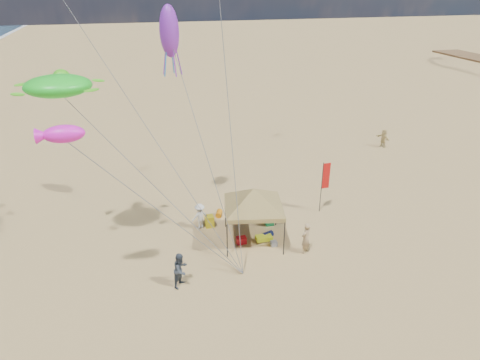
# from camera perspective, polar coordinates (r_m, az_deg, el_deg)

# --- Properties ---
(ground) EXTENTS (280.00, 280.00, 0.00)m
(ground) POSITION_cam_1_polar(r_m,az_deg,el_deg) (21.44, 2.07, -13.09)
(ground) COLOR tan
(ground) RESTS_ON ground
(canopy_tent) EXTENTS (5.95, 5.95, 3.74)m
(canopy_tent) POSITION_cam_1_polar(r_m,az_deg,el_deg) (22.68, 1.85, -1.43)
(canopy_tent) COLOR black
(canopy_tent) RESTS_ON ground
(feather_flag) EXTENTS (0.51, 0.05, 3.35)m
(feather_flag) POSITION_cam_1_polar(r_m,az_deg,el_deg) (26.56, 11.29, 0.10)
(feather_flag) COLOR black
(feather_flag) RESTS_ON ground
(cooler_red) EXTENTS (0.54, 0.38, 0.38)m
(cooler_red) POSITION_cam_1_polar(r_m,az_deg,el_deg) (23.84, 0.18, -8.08)
(cooler_red) COLOR red
(cooler_red) RESTS_ON ground
(cooler_blue) EXTENTS (0.54, 0.38, 0.38)m
(cooler_blue) POSITION_cam_1_polar(r_m,az_deg,el_deg) (27.40, 3.88, -3.37)
(cooler_blue) COLOR #154EB2
(cooler_blue) RESTS_ON ground
(bag_navy) EXTENTS (0.69, 0.54, 0.36)m
(bag_navy) POSITION_cam_1_polar(r_m,az_deg,el_deg) (24.40, 3.74, -7.32)
(bag_navy) COLOR #0C1339
(bag_navy) RESTS_ON ground
(bag_orange) EXTENTS (0.54, 0.69, 0.36)m
(bag_orange) POSITION_cam_1_polar(r_m,az_deg,el_deg) (26.44, -2.83, -4.51)
(bag_orange) COLOR orange
(bag_orange) RESTS_ON ground
(chair_green) EXTENTS (0.50, 0.50, 0.70)m
(chair_green) POSITION_cam_1_polar(r_m,az_deg,el_deg) (25.54, 3.91, -5.26)
(chair_green) COLOR #167D3D
(chair_green) RESTS_ON ground
(chair_yellow) EXTENTS (0.50, 0.50, 0.70)m
(chair_yellow) POSITION_cam_1_polar(r_m,az_deg,el_deg) (25.34, -4.12, -5.52)
(chair_yellow) COLOR gold
(chair_yellow) RESTS_ON ground
(crate_grey) EXTENTS (0.34, 0.30, 0.28)m
(crate_grey) POSITION_cam_1_polar(r_m,az_deg,el_deg) (23.74, 4.55, -8.49)
(crate_grey) COLOR slate
(crate_grey) RESTS_ON ground
(beach_cart) EXTENTS (0.90, 0.50, 0.24)m
(beach_cart) POSITION_cam_1_polar(r_m,az_deg,el_deg) (24.07, 3.22, -7.74)
(beach_cart) COLOR #C3DA18
(beach_cart) RESTS_ON ground
(person_near_a) EXTENTS (0.78, 0.72, 1.78)m
(person_near_a) POSITION_cam_1_polar(r_m,az_deg,el_deg) (23.00, 8.79, -7.72)
(person_near_a) COLOR tan
(person_near_a) RESTS_ON ground
(person_near_b) EXTENTS (1.08, 1.10, 1.78)m
(person_near_b) POSITION_cam_1_polar(r_m,az_deg,el_deg) (20.71, -7.93, -11.84)
(person_near_b) COLOR #353E48
(person_near_b) RESTS_ON ground
(person_near_c) EXTENTS (1.14, 0.83, 1.60)m
(person_near_c) POSITION_cam_1_polar(r_m,az_deg,el_deg) (25.00, -5.40, -4.85)
(person_near_c) COLOR beige
(person_near_c) RESTS_ON ground
(person_far_c) EXTENTS (0.84, 1.54, 1.59)m
(person_far_c) POSITION_cam_1_polar(r_m,az_deg,el_deg) (39.19, 18.66, 5.32)
(person_far_c) COLOR #D5BB71
(person_far_c) RESTS_ON ground
(turtle_kite) EXTENTS (3.25, 2.72, 1.00)m
(turtle_kite) POSITION_cam_1_polar(r_m,az_deg,el_deg) (21.27, -23.22, 11.51)
(turtle_kite) COLOR #1ED626
(turtle_kite) RESTS_ON ground
(fish_kite) EXTENTS (1.70, 1.06, 0.70)m
(fish_kite) POSITION_cam_1_polar(r_m,az_deg,el_deg) (17.81, -22.54, 5.72)
(fish_kite) COLOR #F619D5
(fish_kite) RESTS_ON ground
(squid_kite) EXTENTS (1.34, 1.34, 2.70)m
(squid_kite) POSITION_cam_1_polar(r_m,az_deg,el_deg) (24.01, -9.46, 19.06)
(squid_kite) COLOR purple
(squid_kite) RESTS_ON ground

